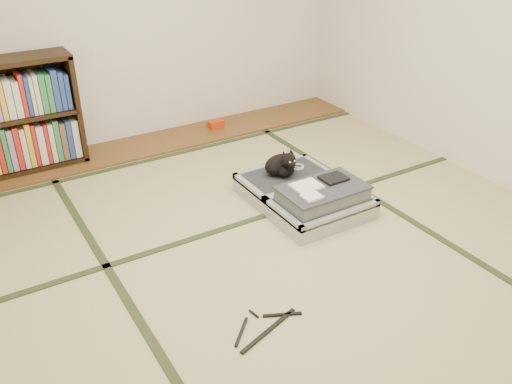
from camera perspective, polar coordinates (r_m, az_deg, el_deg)
floor at (r=3.52m, az=2.28°, el=-6.13°), size 4.50×4.50×0.00m
wood_strip at (r=5.09m, az=-10.22°, el=5.15°), size 4.00×0.50×0.02m
red_item at (r=5.32m, az=-4.26°, el=7.14°), size 0.16×0.11×0.07m
room_shell at (r=2.94m, az=2.85°, el=17.95°), size 4.50×4.50×4.50m
tatami_borders at (r=3.87m, az=-1.74°, el=-2.50°), size 4.00×4.50×0.01m
suitcase at (r=3.96m, az=5.33°, el=-0.30°), size 0.68×0.91×0.27m
cat at (r=4.11m, az=2.80°, el=2.90°), size 0.30×0.30×0.24m
cable_coil at (r=4.26m, az=4.48°, el=2.66°), size 0.09×0.09×0.02m
hanger at (r=2.95m, az=0.97°, el=-13.96°), size 0.44×0.26×0.01m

